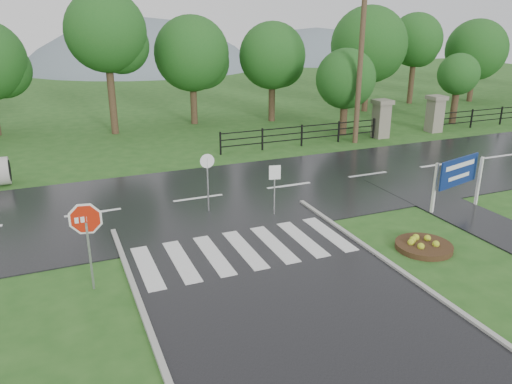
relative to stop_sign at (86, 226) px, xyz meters
name	(u,v)px	position (x,y,z in m)	size (l,w,h in m)	color
ground	(327,344)	(4.52, -4.47, -1.81)	(120.00, 120.00, 0.00)	#26541C
main_road	(198,199)	(4.52, 5.53, -1.81)	(90.00, 8.00, 0.04)	black
walkway	(478,221)	(13.02, -0.47, -1.81)	(2.20, 11.00, 0.04)	black
crosswalk	(244,249)	(4.52, 0.53, -1.75)	(6.50, 2.80, 0.02)	silver
pillar_west	(381,118)	(17.52, 11.53, -0.63)	(1.00, 1.00, 2.24)	gray
pillar_east	(435,113)	(21.52, 11.53, -0.63)	(1.00, 1.00, 2.24)	gray
fence_west	(302,133)	(12.27, 11.53, -1.08)	(9.58, 0.08, 1.20)	black
hills	(119,175)	(8.01, 60.53, -17.34)	(102.00, 48.00, 48.00)	slate
treeline	(151,128)	(5.52, 19.53, -1.81)	(83.20, 5.20, 10.00)	#174A17
stop_sign	(86,226)	(0.00, 0.00, 0.00)	(1.13, 0.25, 2.58)	#939399
estate_billboard	(459,174)	(13.06, 0.76, -0.42)	(2.24, 0.65, 2.02)	silver
flower_bed	(424,245)	(9.72, -1.49, -1.68)	(1.75, 1.75, 0.35)	#332111
reg_sign_small	(275,180)	(6.59, 2.83, -0.44)	(0.42, 0.11, 1.89)	#939399
reg_sign_round	(208,176)	(4.48, 4.03, -0.39)	(0.52, 0.08, 2.23)	#939399
utility_pole_east	(360,64)	(15.46, 11.03, 2.58)	(1.49, 0.58, 8.63)	#473523
entrance_tree_left	(346,79)	(15.88, 13.03, 1.52)	(3.51, 3.51, 5.11)	#3D2B1C
entrance_tree_right	(458,75)	(24.47, 13.03, 1.41)	(2.67, 2.67, 4.59)	#3D2B1C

